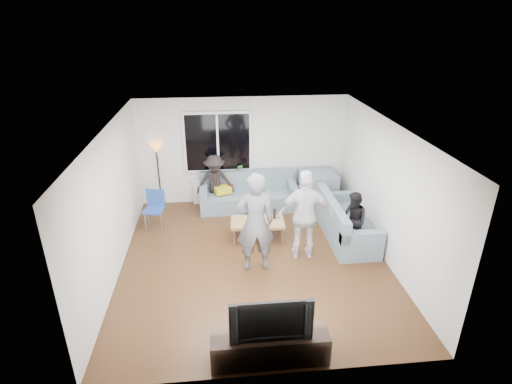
{
  "coord_description": "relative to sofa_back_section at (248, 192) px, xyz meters",
  "views": [
    {
      "loc": [
        -0.64,
        -6.63,
        4.38
      ],
      "look_at": [
        0.1,
        0.6,
        1.15
      ],
      "focal_mm": 28.53,
      "sensor_mm": 36.0,
      "label": 1
    }
  ],
  "objects": [
    {
      "name": "ceiling",
      "position": [
        -0.08,
        -2.27,
        2.2
      ],
      "size": [
        5.0,
        5.5,
        0.04
      ],
      "primitive_type": "cube",
      "color": "white",
      "rests_on": "ground"
    },
    {
      "name": "window_frame",
      "position": [
        -0.68,
        0.42,
        1.12
      ],
      "size": [
        1.62,
        0.06,
        1.47
      ],
      "primitive_type": "cube",
      "color": "white",
      "rests_on": "wall_back"
    },
    {
      "name": "wall_front",
      "position": [
        -0.08,
        -5.04,
        0.88
      ],
      "size": [
        5.0,
        0.04,
        2.6
      ],
      "primitive_type": "cube",
      "color": "silver",
      "rests_on": "ground"
    },
    {
      "name": "player_right",
      "position": [
        0.89,
        -2.25,
        0.47
      ],
      "size": [
        1.08,
        0.52,
        1.78
      ],
      "primitive_type": "imported",
      "rotation": [
        0.0,
        0.0,
        3.06
      ],
      "color": "silver",
      "rests_on": "floor"
    },
    {
      "name": "potted_plant",
      "position": [
        -0.2,
        0.35,
        0.39
      ],
      "size": [
        0.22,
        0.18,
        0.38
      ],
      "primitive_type": "imported",
      "rotation": [
        0.0,
        0.0,
        -0.06
      ],
      "color": "#285F26",
      "rests_on": "radiator"
    },
    {
      "name": "sofa_right_section",
      "position": [
        1.94,
        -1.62,
        0.0
      ],
      "size": [
        2.0,
        0.85,
        0.85
      ],
      "primitive_type": null,
      "rotation": [
        0.0,
        0.0,
        1.57
      ],
      "color": "slate",
      "rests_on": "floor"
    },
    {
      "name": "coffee_table",
      "position": [
        0.07,
        -1.47,
        -0.22
      ],
      "size": [
        1.13,
        0.66,
        0.4
      ],
      "primitive_type": "cube",
      "rotation": [
        0.0,
        0.0,
        -0.06
      ],
      "color": "tan",
      "rests_on": "floor"
    },
    {
      "name": "window_mullion",
      "position": [
        -0.68,
        0.37,
        1.12
      ],
      "size": [
        0.05,
        0.03,
        1.35
      ],
      "primitive_type": "cube",
      "color": "white",
      "rests_on": "window_frame"
    },
    {
      "name": "tv_console",
      "position": [
        -0.11,
        -4.77,
        -0.2
      ],
      "size": [
        1.6,
        0.4,
        0.44
      ],
      "primitive_type": "cube",
      "color": "#322119",
      "rests_on": "floor"
    },
    {
      "name": "player_left",
      "position": [
        -0.09,
        -2.56,
        0.52
      ],
      "size": [
        0.71,
        0.49,
        1.9
      ],
      "primitive_type": "imported",
      "rotation": [
        0.0,
        0.0,
        3.19
      ],
      "color": "#545459",
      "rests_on": "floor"
    },
    {
      "name": "pitcher",
      "position": [
        0.03,
        -1.46,
        0.06
      ],
      "size": [
        0.17,
        0.17,
        0.17
      ],
      "primitive_type": "cylinder",
      "color": "maroon",
      "rests_on": "coffee_table"
    },
    {
      "name": "window_glass",
      "position": [
        -0.68,
        0.38,
        1.12
      ],
      "size": [
        1.5,
        0.02,
        1.35
      ],
      "primitive_type": "cube",
      "color": "black",
      "rests_on": "window_frame"
    },
    {
      "name": "television",
      "position": [
        -0.11,
        -4.77,
        0.33
      ],
      "size": [
        1.09,
        0.14,
        0.63
      ],
      "primitive_type": "imported",
      "color": "black",
      "rests_on": "tv_console"
    },
    {
      "name": "bottle_e",
      "position": [
        0.44,
        -1.39,
        0.09
      ],
      "size": [
        0.07,
        0.07,
        0.23
      ],
      "primitive_type": "cylinder",
      "color": "black",
      "rests_on": "coffee_table"
    },
    {
      "name": "wall_left",
      "position": [
        -2.6,
        -2.27,
        0.88
      ],
      "size": [
        0.04,
        5.5,
        2.6
      ],
      "primitive_type": "cube",
      "color": "silver",
      "rests_on": "ground"
    },
    {
      "name": "cushion_red",
      "position": [
        -0.57,
        0.06,
        0.09
      ],
      "size": [
        0.43,
        0.39,
        0.13
      ],
      "primitive_type": "cube",
      "rotation": [
        0.0,
        0.0,
        -0.3
      ],
      "color": "maroon",
      "rests_on": "sofa_back_section"
    },
    {
      "name": "floor",
      "position": [
        -0.08,
        -2.27,
        -0.45
      ],
      "size": [
        5.0,
        5.5,
        0.04
      ],
      "primitive_type": "cube",
      "color": "#56351C",
      "rests_on": "ground"
    },
    {
      "name": "sofa_back_section",
      "position": [
        0.0,
        0.0,
        0.0
      ],
      "size": [
        2.3,
        0.85,
        0.85
      ],
      "primitive_type": null,
      "color": "slate",
      "rests_on": "floor"
    },
    {
      "name": "spectator_back",
      "position": [
        -0.78,
        0.03,
        0.25
      ],
      "size": [
        0.9,
        0.54,
        1.36
      ],
      "primitive_type": "imported",
      "rotation": [
        0.0,
        0.0,
        0.04
      ],
      "color": "black",
      "rests_on": "floor"
    },
    {
      "name": "bottle_c",
      "position": [
        0.11,
        -1.32,
        0.07
      ],
      "size": [
        0.07,
        0.07,
        0.19
      ],
      "primitive_type": "cylinder",
      "color": "black",
      "rests_on": "coffee_table"
    },
    {
      "name": "vase",
      "position": [
        -0.89,
        0.35,
        0.27
      ],
      "size": [
        0.17,
        0.17,
        0.16
      ],
      "primitive_type": "imported",
      "rotation": [
        0.0,
        0.0,
        -0.11
      ],
      "color": "white",
      "rests_on": "radiator"
    },
    {
      "name": "sofa_corner",
      "position": [
        1.69,
        0.0,
        0.0
      ],
      "size": [
        0.85,
        0.85,
        0.85
      ],
      "primitive_type": "cube",
      "color": "slate",
      "rests_on": "floor"
    },
    {
      "name": "wall_back",
      "position": [
        -0.08,
        0.5,
        0.88
      ],
      "size": [
        5.0,
        0.04,
        2.6
      ],
      "primitive_type": "cube",
      "color": "silver",
      "rests_on": "ground"
    },
    {
      "name": "spectator_right",
      "position": [
        1.94,
        -1.99,
        0.16
      ],
      "size": [
        0.61,
        0.69,
        1.17
      ],
      "primitive_type": "imported",
      "rotation": [
        0.0,
        0.0,
        -1.22
      ],
      "color": "black",
      "rests_on": "floor"
    },
    {
      "name": "cushion_yellow",
      "position": [
        -0.62,
        -0.02,
        0.09
      ],
      "size": [
        0.46,
        0.42,
        0.14
      ],
      "primitive_type": "cube",
      "rotation": [
        0.0,
        0.0,
        0.29
      ],
      "color": "gold",
      "rests_on": "sofa_back_section"
    },
    {
      "name": "bottle_b",
      "position": [
        -0.04,
        -1.63,
        0.09
      ],
      "size": [
        0.08,
        0.08,
        0.22
      ],
      "primitive_type": "cylinder",
      "color": "#3A8718",
      "rests_on": "coffee_table"
    },
    {
      "name": "wall_right",
      "position": [
        2.44,
        -2.27,
        0.88
      ],
      "size": [
        0.04,
        5.5,
        2.6
      ],
      "primitive_type": "cube",
      "color": "silver",
      "rests_on": "ground"
    },
    {
      "name": "radiator",
      "position": [
        -0.68,
        0.38,
        -0.11
      ],
      "size": [
        1.3,
        0.12,
        0.62
      ],
      "primitive_type": "cube",
      "color": "silver",
      "rests_on": "floor"
    },
    {
      "name": "side_chair",
      "position": [
        -2.13,
        -0.82,
        0.01
      ],
      "size": [
        0.48,
        0.48,
        0.86
      ],
      "primitive_type": null,
      "rotation": [
        0.0,
        0.0,
        -0.23
      ],
      "color": "#23469A",
      "rests_on": "floor"
    },
    {
      "name": "floor_lamp",
      "position": [
        -2.13,
        0.44,
        0.36
      ],
      "size": [
        0.32,
        0.32,
        1.56
      ],
      "primitive_type": null,
      "color": "orange",
      "rests_on": "floor"
    }
  ]
}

